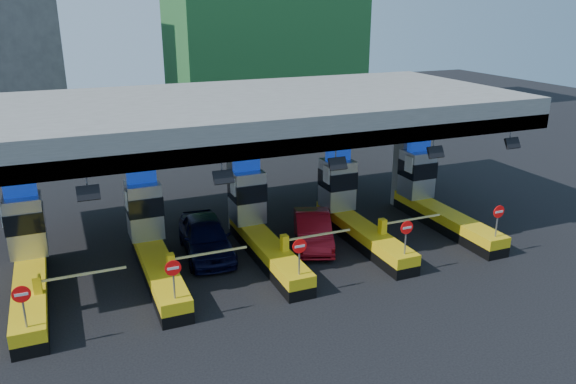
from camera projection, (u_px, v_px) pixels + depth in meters
name	position (u px, v px, depth m)	size (l,w,h in m)	color
ground	(260.00, 253.00, 26.83)	(120.00, 120.00, 0.00)	black
toll_canopy	(238.00, 115.00, 27.38)	(28.00, 12.09, 7.00)	slate
toll_lane_far_left	(28.00, 258.00, 22.98)	(4.43, 8.00, 4.16)	black
toll_lane_left	(151.00, 240.00, 24.80)	(4.43, 8.00, 4.16)	black
toll_lane_center	(258.00, 223.00, 26.63)	(4.43, 8.00, 4.16)	black
toll_lane_right	(351.00, 209.00, 28.46)	(4.43, 8.00, 4.16)	black
toll_lane_far_right	(432.00, 197.00, 30.28)	(4.43, 8.00, 4.16)	black
van	(206.00, 236.00, 26.37)	(2.15, 5.34, 1.82)	black
red_car	(313.00, 230.00, 27.48)	(1.67, 4.79, 1.58)	maroon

